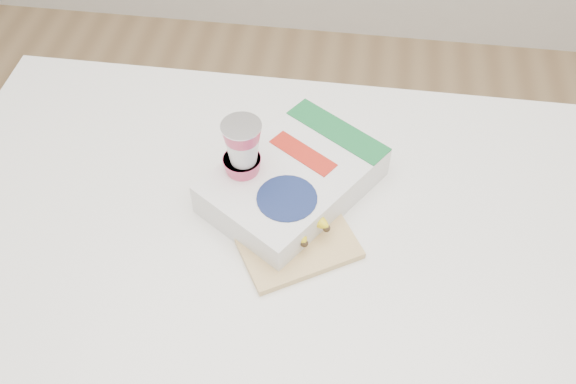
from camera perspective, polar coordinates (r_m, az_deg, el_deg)
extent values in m
cube|color=white|center=(1.59, -1.51, -14.09)|extent=(1.30, 0.86, 0.97)
cube|color=tan|center=(1.18, -0.46, -2.28)|extent=(0.31, 0.34, 0.01)
cube|color=#382816|center=(1.19, -1.76, 0.57)|extent=(0.06, 0.06, 0.03)
ellipsoid|color=yellow|center=(1.15, -1.35, -2.49)|extent=(0.07, 0.16, 0.04)
sphere|color=#382816|center=(1.11, -0.95, -5.35)|extent=(0.01, 0.01, 0.01)
ellipsoid|color=yellow|center=(1.15, -0.16, -2.02)|extent=(0.11, 0.15, 0.04)
sphere|color=#382816|center=(1.11, 1.45, -4.58)|extent=(0.01, 0.01, 0.01)
ellipsoid|color=yellow|center=(1.15, 0.84, -1.27)|extent=(0.14, 0.12, 0.04)
sphere|color=#382816|center=(1.12, 3.44, -3.24)|extent=(0.01, 0.01, 0.01)
cylinder|color=silver|center=(1.10, -4.20, 5.87)|extent=(0.07, 0.07, 0.00)
cube|color=white|center=(1.20, 0.45, 1.03)|extent=(0.36, 0.39, 0.07)
cube|color=#176B33|center=(1.25, 4.44, 5.44)|extent=(0.21, 0.17, 0.00)
cylinder|color=navy|center=(1.13, -0.10, -0.55)|extent=(0.15, 0.15, 0.00)
cube|color=red|center=(1.20, 1.33, 3.46)|extent=(0.14, 0.11, 0.00)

